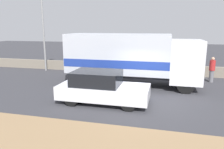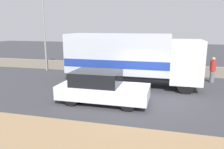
{
  "view_description": "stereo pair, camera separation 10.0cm",
  "coord_description": "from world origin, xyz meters",
  "px_view_note": "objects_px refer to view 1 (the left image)",
  "views": [
    {
      "loc": [
        1.36,
        -10.38,
        3.65
      ],
      "look_at": [
        -1.53,
        1.22,
        1.03
      ],
      "focal_mm": 35.0,
      "sensor_mm": 36.0,
      "label": 1
    },
    {
      "loc": [
        1.46,
        -10.35,
        3.65
      ],
      "look_at": [
        -1.53,
        1.22,
        1.03
      ],
      "focal_mm": 35.0,
      "sensor_mm": 36.0,
      "label": 2
    }
  ],
  "objects_px": {
    "box_truck": "(130,57)",
    "pedestrian": "(212,69)",
    "car_hatchback": "(102,87)",
    "street_lamp": "(43,25)"
  },
  "relations": [
    {
      "from": "box_truck",
      "to": "pedestrian",
      "type": "height_order",
      "value": "box_truck"
    },
    {
      "from": "street_lamp",
      "to": "box_truck",
      "type": "distance_m",
      "value": 8.52
    },
    {
      "from": "street_lamp",
      "to": "pedestrian",
      "type": "xyz_separation_m",
      "value": [
        12.92,
        -0.95,
        -2.91
      ]
    },
    {
      "from": "street_lamp",
      "to": "box_truck",
      "type": "xyz_separation_m",
      "value": [
        7.73,
        -2.98,
        -1.98
      ]
    },
    {
      "from": "street_lamp",
      "to": "car_hatchback",
      "type": "relative_size",
      "value": 1.49
    },
    {
      "from": "box_truck",
      "to": "pedestrian",
      "type": "bearing_deg",
      "value": 21.43
    },
    {
      "from": "box_truck",
      "to": "pedestrian",
      "type": "relative_size",
      "value": 4.8
    },
    {
      "from": "car_hatchback",
      "to": "street_lamp",
      "type": "bearing_deg",
      "value": 136.45
    },
    {
      "from": "box_truck",
      "to": "car_hatchback",
      "type": "distance_m",
      "value": 3.85
    },
    {
      "from": "street_lamp",
      "to": "car_hatchback",
      "type": "bearing_deg",
      "value": -43.55
    }
  ]
}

